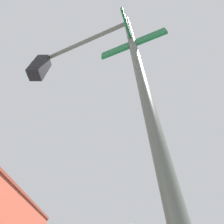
% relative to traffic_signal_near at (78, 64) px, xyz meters
% --- Properties ---
extents(traffic_signal_near, '(1.46, 2.81, 5.39)m').
position_rel_traffic_signal_near_xyz_m(traffic_signal_near, '(0.00, 0.00, 0.00)').
color(traffic_signal_near, '#474C47').
rests_on(traffic_signal_near, ground_plane).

